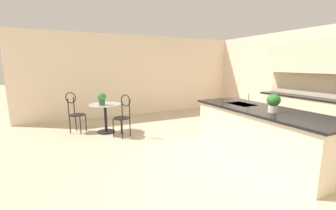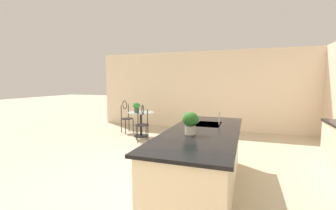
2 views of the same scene
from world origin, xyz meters
name	(u,v)px [view 1 (image 1 of 2)]	position (x,y,z in m)	size (l,w,h in m)	color
ground_plane	(214,158)	(0.00, 0.00, 0.00)	(40.00, 40.00, 0.00)	beige
wall_back	(336,80)	(0.00, 3.66, 1.35)	(9.00, 0.12, 2.70)	beige
wall_left_window	(140,76)	(-4.26, 0.00, 1.35)	(0.12, 7.80, 2.70)	beige
kitchen_island	(261,132)	(0.30, 0.85, 0.46)	(2.80, 1.06, 0.92)	beige
back_counter_run	(305,112)	(-0.40, 3.21, 0.49)	(2.44, 0.64, 1.52)	beige
upper_cabinet_run	(311,57)	(-0.40, 3.18, 1.90)	(2.40, 0.36, 0.76)	beige
bistro_table	(106,115)	(-2.49, -1.54, 0.45)	(0.80, 0.80, 0.74)	black
chair_near_window	(75,111)	(-2.83, -2.24, 0.57)	(0.52, 0.52, 1.04)	black
chair_by_island	(123,114)	(-1.92, -1.23, 0.57)	(0.53, 0.53, 1.04)	black
sink_faucet	(248,98)	(-0.25, 1.03, 1.03)	(0.02, 0.02, 0.22)	#B2B5BA
potted_plant_on_table	(102,98)	(-2.38, -1.63, 0.91)	(0.21, 0.21, 0.30)	#385147
potted_plant_counter_near	(273,102)	(0.60, 0.73, 1.10)	(0.22, 0.22, 0.32)	beige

